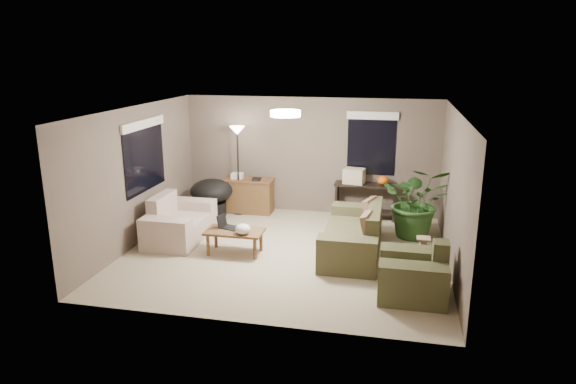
% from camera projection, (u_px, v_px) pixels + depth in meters
% --- Properties ---
extents(room_shell, '(5.50, 5.50, 5.50)m').
position_uv_depth(room_shell, '(286.00, 184.00, 8.72)').
color(room_shell, tan).
rests_on(room_shell, ground).
extents(main_sofa, '(0.95, 2.20, 0.85)m').
position_uv_depth(main_sofa, '(355.00, 237.00, 8.97)').
color(main_sofa, '#4B482D').
rests_on(main_sofa, ground).
extents(throw_pillows, '(0.37, 1.39, 0.47)m').
position_uv_depth(throw_pillows, '(370.00, 218.00, 8.82)').
color(throw_pillows, '#8C7251').
rests_on(throw_pillows, main_sofa).
extents(loveseat, '(0.90, 1.60, 0.85)m').
position_uv_depth(loveseat, '(178.00, 224.00, 9.62)').
color(loveseat, beige).
rests_on(loveseat, ground).
extents(armchair, '(0.95, 1.00, 0.85)m').
position_uv_depth(armchair, '(414.00, 276.00, 7.39)').
color(armchair, brown).
rests_on(armchair, ground).
extents(coffee_table, '(1.00, 0.55, 0.42)m').
position_uv_depth(coffee_table, '(235.00, 234.00, 8.92)').
color(coffee_table, brown).
rests_on(coffee_table, ground).
extents(laptop, '(0.42, 0.33, 0.24)m').
position_uv_depth(laptop, '(227.00, 225.00, 9.02)').
color(laptop, black).
rests_on(laptop, coffee_table).
extents(plastic_bag, '(0.28, 0.25, 0.18)m').
position_uv_depth(plastic_bag, '(243.00, 229.00, 8.70)').
color(plastic_bag, white).
rests_on(plastic_bag, coffee_table).
extents(desk, '(1.10, 0.50, 0.75)m').
position_uv_depth(desk, '(249.00, 195.00, 11.24)').
color(desk, brown).
rests_on(desk, ground).
extents(desk_papers, '(0.68, 0.28, 0.12)m').
position_uv_depth(desk_papers, '(241.00, 176.00, 11.15)').
color(desk_papers, silver).
rests_on(desk_papers, desk).
extents(console_table, '(1.30, 0.40, 0.75)m').
position_uv_depth(console_table, '(365.00, 198.00, 10.81)').
color(console_table, black).
rests_on(console_table, ground).
extents(pumpkin, '(0.28, 0.28, 0.19)m').
position_uv_depth(pumpkin, '(383.00, 180.00, 10.63)').
color(pumpkin, orange).
rests_on(pumpkin, console_table).
extents(cardboard_box, '(0.47, 0.38, 0.32)m').
position_uv_depth(cardboard_box, '(354.00, 176.00, 10.74)').
color(cardboard_box, beige).
rests_on(cardboard_box, console_table).
extents(papasan_chair, '(1.01, 1.01, 0.80)m').
position_uv_depth(papasan_chair, '(212.00, 195.00, 10.98)').
color(papasan_chair, black).
rests_on(papasan_chair, ground).
extents(floor_lamp, '(0.32, 0.32, 1.91)m').
position_uv_depth(floor_lamp, '(237.00, 141.00, 10.83)').
color(floor_lamp, black).
rests_on(floor_lamp, ground).
extents(ceiling_fixture, '(0.50, 0.50, 0.10)m').
position_uv_depth(ceiling_fixture, '(285.00, 113.00, 8.41)').
color(ceiling_fixture, white).
rests_on(ceiling_fixture, room_shell).
extents(houseplant, '(1.26, 1.40, 1.09)m').
position_uv_depth(houseplant, '(416.00, 209.00, 9.68)').
color(houseplant, '#2D5923').
rests_on(houseplant, ground).
extents(cat_scratching_post, '(0.32, 0.32, 0.50)m').
position_uv_depth(cat_scratching_post, '(422.00, 254.00, 8.41)').
color(cat_scratching_post, tan).
rests_on(cat_scratching_post, ground).
extents(window_left, '(0.05, 1.56, 1.33)m').
position_uv_depth(window_left, '(144.00, 144.00, 9.41)').
color(window_left, black).
rests_on(window_left, room_shell).
extents(window_back, '(1.06, 0.05, 1.33)m').
position_uv_depth(window_back, '(372.00, 133.00, 10.66)').
color(window_back, black).
rests_on(window_back, room_shell).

